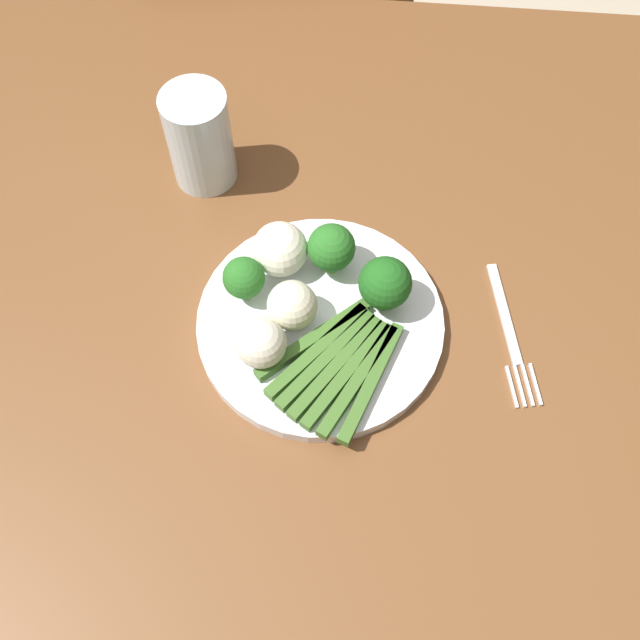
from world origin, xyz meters
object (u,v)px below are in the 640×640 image
plate (320,326)px  broccoli_left (244,278)px  broccoli_right (331,248)px  water_glass (200,138)px  dining_table (263,361)px  cauliflower_front_left (261,343)px  asparagus_bundle (338,365)px  cauliflower_edge (280,249)px  broccoli_back (385,284)px  cauliflower_outer_edge (293,303)px  fork (510,335)px  chair (280,52)px

plate → broccoli_left: bearing=-18.8°
broccoli_right → water_glass: (0.16, -0.12, 0.01)m
dining_table → cauliflower_front_left: size_ratio=25.33×
broccoli_right → water_glass: size_ratio=0.51×
dining_table → asparagus_bundle: bearing=149.5°
cauliflower_edge → plate: bearing=125.6°
broccoli_back → cauliflower_front_left: (0.12, 0.07, -0.01)m
broccoli_left → cauliflower_edge: (-0.03, -0.04, -0.00)m
dining_table → cauliflower_outer_edge: 0.14m
broccoli_back → dining_table: bearing=11.3°
fork → plate: bearing=-99.0°
asparagus_bundle → broccoli_back: size_ratio=2.37×
dining_table → water_glass: bearing=-66.1°
asparagus_bundle → cauliflower_outer_edge: size_ratio=3.08×
cauliflower_edge → chair: bearing=-82.2°
dining_table → broccoli_left: 0.14m
broccoli_left → cauliflower_front_left: size_ratio=1.04×
chair → plate: (-0.13, 0.65, 0.23)m
broccoli_back → cauliflower_outer_edge: size_ratio=1.30×
plate → cauliflower_outer_edge: (0.03, -0.01, 0.03)m
plate → water_glass: size_ratio=2.14×
plate → fork: (-0.19, -0.01, -0.01)m
plate → fork: bearing=-177.2°
asparagus_bundle → plate: bearing=-121.6°
asparagus_bundle → broccoli_back: 0.09m
asparagus_bundle → dining_table: bearing=-86.4°
cauliflower_edge → fork: size_ratio=0.35×
plate → cauliflower_outer_edge: size_ratio=4.99×
cauliflower_edge → cauliflower_front_left: 0.11m
asparagus_bundle → cauliflower_edge: cauliflower_edge is taller
broccoli_left → fork: size_ratio=0.32×
cauliflower_edge → water_glass: (0.10, -0.13, 0.02)m
broccoli_left → broccoli_back: broccoli_back is taller
water_glass → cauliflower_front_left: bearing=112.3°
cauliflower_edge → fork: cauliflower_edge is taller
fork → asparagus_bundle: bearing=-83.2°
fork → water_glass: bearing=-129.8°
dining_table → cauliflower_front_left: 0.14m
broccoli_right → cauliflower_outer_edge: broccoli_right is taller
chair → cauliflower_outer_edge: (-0.10, 0.64, 0.27)m
chair → cauliflower_edge: 0.65m
asparagus_bundle → broccoli_right: (0.02, -0.12, 0.03)m
broccoli_left → water_glass: bearing=-66.9°
broccoli_left → chair: bearing=-85.6°
water_glass → chair: bearing=-92.9°
plate → fork: 0.20m
fork → chair: bearing=-165.1°
cauliflower_edge → water_glass: 0.16m
broccoli_right → broccoli_left: (0.08, 0.04, -0.00)m
cauliflower_front_left → cauliflower_outer_edge: (-0.03, -0.05, -0.00)m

